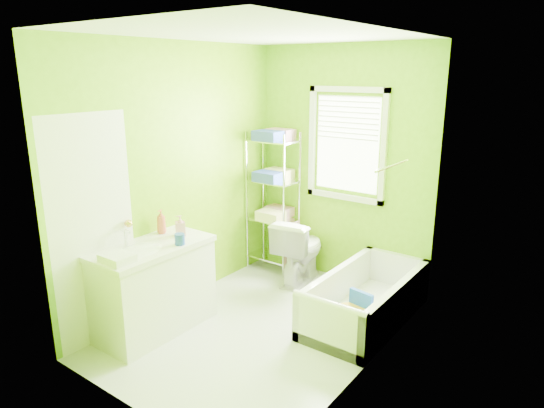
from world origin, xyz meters
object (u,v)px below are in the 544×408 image
Objects in this scene: toilet at (300,249)px; vanity at (153,285)px; bathtub at (365,305)px; wire_shelf_unit at (275,186)px.

toilet is 1.76m from vanity.
toilet is 0.69× the size of vanity.
wire_shelf_unit is at bearing 160.29° from bathtub.
toilet is at bearing 73.98° from vanity.
wire_shelf_unit reaches higher than bathtub.
vanity is (-1.48, -1.30, 0.29)m from bathtub.
toilet is at bearing -15.79° from wire_shelf_unit.
bathtub is at bearing -19.71° from wire_shelf_unit.
bathtub is 1.10m from toilet.
toilet is 0.79m from wire_shelf_unit.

